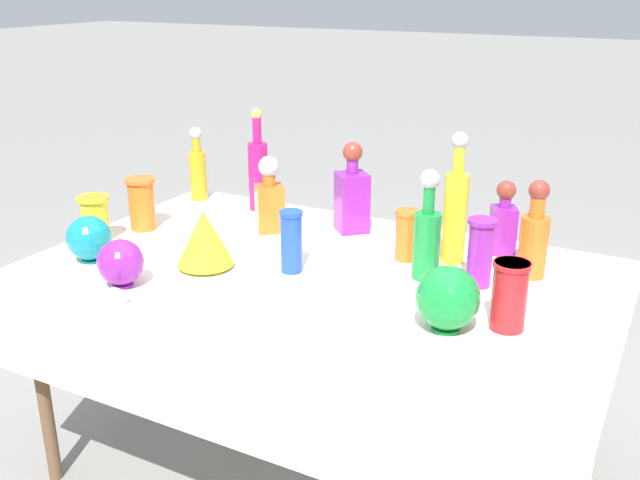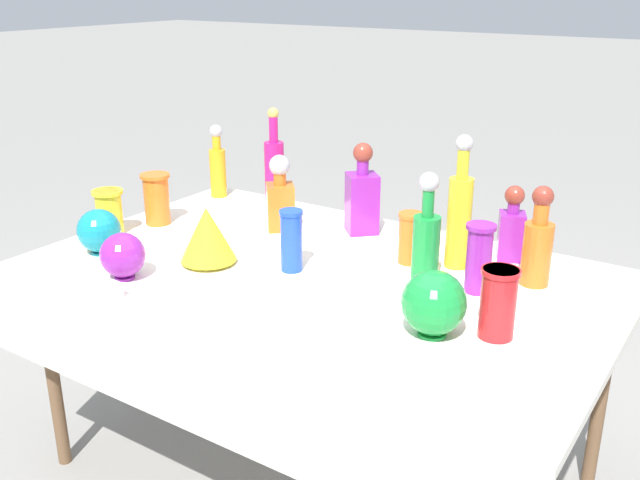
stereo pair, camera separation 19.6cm
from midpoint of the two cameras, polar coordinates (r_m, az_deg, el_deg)
name	(u,v)px [view 2 (the right image)]	position (r m, az deg, el deg)	size (l,w,h in m)	color
ground_plane	(320,472)	(2.60, 2.27, -18.15)	(40.00, 40.00, 0.00)	gray
display_table	(314,290)	(2.20, 2.08, -4.05)	(1.78, 1.10, 0.76)	white
tall_bottle_0	(218,166)	(2.93, -6.30, 5.89)	(0.07, 0.07, 0.30)	orange
tall_bottle_1	(459,214)	(2.24, 13.58, 2.03)	(0.07, 0.07, 0.42)	yellow
tall_bottle_2	(426,239)	(2.11, 11.13, 0.06)	(0.08, 0.08, 0.34)	#198C38
tall_bottle_3	(538,244)	(2.19, 19.51, -0.34)	(0.09, 0.09, 0.30)	orange
tall_bottle_4	(274,169)	(2.77, -1.65, 5.64)	(0.08, 0.08, 0.39)	#C61972
square_decanter_0	(280,197)	(2.53, -0.99, 3.39)	(0.13, 0.13, 0.27)	orange
square_decanter_1	(362,196)	(2.50, 5.63, 3.49)	(0.15, 0.15, 0.32)	purple
square_decanter_2	(512,227)	(2.36, 17.40, 0.95)	(0.10, 0.10, 0.24)	purple
slender_vase_0	(156,197)	(2.64, -10.90, 3.36)	(0.11, 0.11, 0.19)	orange
slender_vase_1	(479,256)	(2.09, 15.25, -1.29)	(0.09, 0.09, 0.20)	purple
slender_vase_2	(411,236)	(2.26, 9.72, 0.26)	(0.08, 0.08, 0.16)	orange
slender_vase_3	(498,301)	(1.85, 17.05, -4.75)	(0.10, 0.10, 0.18)	red
slender_vase_4	(109,211)	(2.56, -14.45, 2.26)	(0.11, 0.11, 0.16)	yellow
slender_vase_5	(291,239)	(2.17, 0.27, 0.06)	(0.07, 0.07, 0.19)	blue
fluted_vase_0	(207,234)	(2.24, -6.55, 0.41)	(0.18, 0.18, 0.18)	yellow
round_bowl_0	(99,231)	(2.39, -15.06, 0.68)	(0.14, 0.14, 0.15)	teal
round_bowl_1	(123,255)	(2.17, -13.05, -1.24)	(0.14, 0.14, 0.14)	purple
round_bowl_2	(434,303)	(1.82, 12.17, -5.01)	(0.17, 0.17, 0.17)	#198C38
price_tag_left	(117,288)	(2.08, -13.39, -3.85)	(0.06, 0.01, 0.04)	white
cardboard_box_behind_left	(457,298)	(3.56, 12.51, -4.58)	(0.60, 0.51, 0.37)	tan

